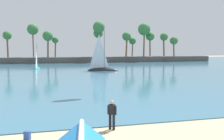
{
  "coord_description": "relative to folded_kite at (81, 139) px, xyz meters",
  "views": [
    {
      "loc": [
        -3.29,
        -7.42,
        4.54
      ],
      "look_at": [
        1.24,
        9.84,
        3.05
      ],
      "focal_mm": 42.2,
      "sensor_mm": 36.0,
      "label": 1
    }
  ],
  "objects": [
    {
      "name": "folded_kite",
      "position": [
        0.0,
        0.0,
        0.0
      ],
      "size": [
        2.78,
        3.78,
        1.04
      ],
      "color": "#237FD1",
      "rests_on": "ground"
    },
    {
      "name": "backpack_by_trailer",
      "position": [
        -2.34,
        2.46,
        -0.48
      ],
      "size": [
        0.36,
        0.36,
        0.44
      ],
      "color": "#2D4C9E",
      "rests_on": "ground"
    },
    {
      "name": "sailboat_toward_headland",
      "position": [
        9.86,
        40.16,
        0.19
      ],
      "size": [
        6.49,
        4.21,
        9.07
      ],
      "color": "black",
      "rests_on": "sea"
    },
    {
      "name": "palm_headland",
      "position": [
        4.5,
        71.58,
        2.42
      ],
      "size": [
        104.23,
        6.13,
        12.97
      ],
      "color": "#514C47",
      "rests_on": "ground"
    },
    {
      "name": "sailboat_near_shore",
      "position": [
        -2.84,
        48.05,
        -0.1
      ],
      "size": [
        1.75,
        4.14,
        5.81
      ],
      "color": "teal",
      "rests_on": "sea"
    },
    {
      "name": "person_at_waterline",
      "position": [
        2.13,
        2.97,
        0.21
      ],
      "size": [
        0.45,
        0.37,
        1.67
      ],
      "color": "black",
      "rests_on": "ground"
    },
    {
      "name": "sea",
      "position": [
        1.79,
        57.5,
        -0.66
      ],
      "size": [
        220.0,
        108.08,
        0.06
      ],
      "primitive_type": "cube",
      "color": "#386B84",
      "rests_on": "ground"
    }
  ]
}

